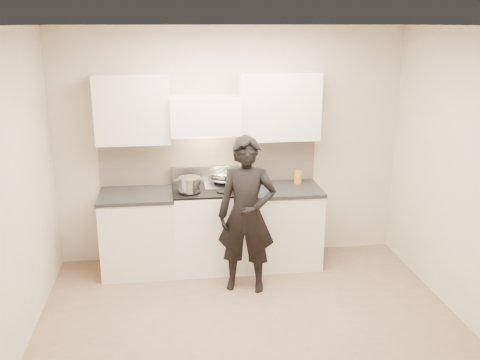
% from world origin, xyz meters
% --- Properties ---
extents(ground_plane, '(4.00, 4.00, 0.00)m').
position_xyz_m(ground_plane, '(0.00, 0.00, 0.00)').
color(ground_plane, '#8A6F55').
extents(room_shell, '(4.04, 3.54, 2.70)m').
position_xyz_m(room_shell, '(-0.06, 0.37, 1.60)').
color(room_shell, beige).
rests_on(room_shell, ground).
extents(stove, '(0.76, 0.65, 0.96)m').
position_xyz_m(stove, '(-0.30, 1.42, 0.47)').
color(stove, white).
rests_on(stove, ground).
extents(counter_right, '(0.92, 0.67, 0.92)m').
position_xyz_m(counter_right, '(0.53, 1.43, 0.46)').
color(counter_right, white).
rests_on(counter_right, ground).
extents(counter_left, '(0.82, 0.67, 0.92)m').
position_xyz_m(counter_left, '(-1.08, 1.43, 0.46)').
color(counter_left, white).
rests_on(counter_left, ground).
extents(wok, '(0.34, 0.40, 0.27)m').
position_xyz_m(wok, '(-0.10, 1.55, 1.05)').
color(wok, '#A3A4AE').
rests_on(wok, stove).
extents(stock_pot, '(0.34, 0.25, 0.16)m').
position_xyz_m(stock_pot, '(-0.50, 1.29, 1.04)').
color(stock_pot, '#A3A4AE').
rests_on(stock_pot, stove).
extents(utensil_crock, '(0.13, 0.13, 0.34)m').
position_xyz_m(utensil_crock, '(0.22, 1.65, 1.03)').
color(utensil_crock, '#A2A2A3').
rests_on(utensil_crock, counter_right).
extents(spice_jar, '(0.04, 0.04, 0.09)m').
position_xyz_m(spice_jar, '(0.30, 1.66, 0.97)').
color(spice_jar, orange).
rests_on(spice_jar, counter_right).
extents(oil_glass, '(0.09, 0.09, 0.15)m').
position_xyz_m(oil_glass, '(0.77, 1.57, 1.00)').
color(oil_glass, '#B98425').
rests_on(oil_glass, counter_right).
extents(person, '(0.68, 0.53, 1.65)m').
position_xyz_m(person, '(0.06, 0.84, 0.82)').
color(person, black).
rests_on(person, ground).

